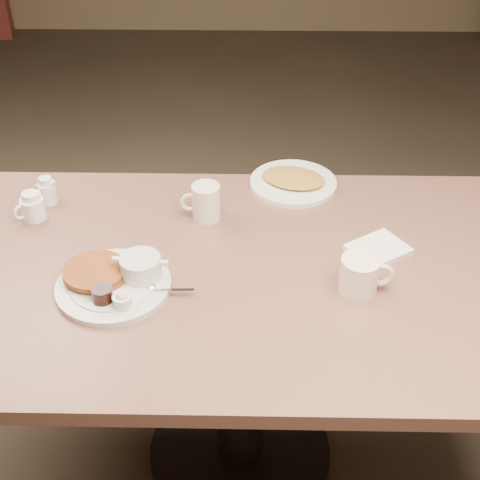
{
  "coord_description": "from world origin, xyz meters",
  "views": [
    {
      "loc": [
        0.02,
        -1.25,
        1.75
      ],
      "look_at": [
        0.0,
        0.02,
        0.82
      ],
      "focal_mm": 48.62,
      "sensor_mm": 36.0,
      "label": 1
    }
  ],
  "objects_px": {
    "creamer_right": "(47,191)",
    "hash_plate": "(293,181)",
    "coffee_mug_near": "(361,275)",
    "creamer_left": "(32,207)",
    "coffee_mug_far": "(205,202)",
    "main_plate": "(116,279)",
    "diner_table": "(240,318)"
  },
  "relations": [
    {
      "from": "coffee_mug_far",
      "to": "creamer_right",
      "type": "height_order",
      "value": "coffee_mug_far"
    },
    {
      "from": "diner_table",
      "to": "main_plate",
      "type": "relative_size",
      "value": 4.38
    },
    {
      "from": "creamer_right",
      "to": "hash_plate",
      "type": "xyz_separation_m",
      "value": [
        0.69,
        0.1,
        -0.02
      ]
    },
    {
      "from": "diner_table",
      "to": "creamer_right",
      "type": "height_order",
      "value": "creamer_right"
    },
    {
      "from": "creamer_left",
      "to": "creamer_right",
      "type": "relative_size",
      "value": 1.08
    },
    {
      "from": "main_plate",
      "to": "hash_plate",
      "type": "distance_m",
      "value": 0.64
    },
    {
      "from": "coffee_mug_far",
      "to": "creamer_right",
      "type": "xyz_separation_m",
      "value": [
        -0.45,
        0.07,
        -0.01
      ]
    },
    {
      "from": "diner_table",
      "to": "creamer_left",
      "type": "relative_size",
      "value": 17.37
    },
    {
      "from": "main_plate",
      "to": "hash_plate",
      "type": "xyz_separation_m",
      "value": [
        0.44,
        0.47,
        -0.01
      ]
    },
    {
      "from": "coffee_mug_near",
      "to": "creamer_left",
      "type": "relative_size",
      "value": 1.5
    },
    {
      "from": "creamer_left",
      "to": "diner_table",
      "type": "bearing_deg",
      "value": -19.97
    },
    {
      "from": "creamer_right",
      "to": "hash_plate",
      "type": "distance_m",
      "value": 0.7
    },
    {
      "from": "diner_table",
      "to": "coffee_mug_far",
      "type": "relative_size",
      "value": 13.47
    },
    {
      "from": "creamer_right",
      "to": "hash_plate",
      "type": "bearing_deg",
      "value": 8.57
    },
    {
      "from": "main_plate",
      "to": "coffee_mug_far",
      "type": "xyz_separation_m",
      "value": [
        0.19,
        0.29,
        0.03
      ]
    },
    {
      "from": "coffee_mug_near",
      "to": "creamer_left",
      "type": "bearing_deg",
      "value": 161.43
    },
    {
      "from": "main_plate",
      "to": "creamer_left",
      "type": "xyz_separation_m",
      "value": [
        -0.27,
        0.28,
        0.01
      ]
    },
    {
      "from": "creamer_right",
      "to": "main_plate",
      "type": "bearing_deg",
      "value": -54.71
    },
    {
      "from": "main_plate",
      "to": "coffee_mug_far",
      "type": "relative_size",
      "value": 3.07
    },
    {
      "from": "main_plate",
      "to": "hash_plate",
      "type": "height_order",
      "value": "main_plate"
    },
    {
      "from": "creamer_right",
      "to": "coffee_mug_near",
      "type": "bearing_deg",
      "value": -23.77
    },
    {
      "from": "creamer_left",
      "to": "hash_plate",
      "type": "height_order",
      "value": "creamer_left"
    },
    {
      "from": "creamer_left",
      "to": "hash_plate",
      "type": "distance_m",
      "value": 0.74
    },
    {
      "from": "coffee_mug_near",
      "to": "hash_plate",
      "type": "xyz_separation_m",
      "value": [
        -0.13,
        0.47,
        -0.03
      ]
    },
    {
      "from": "coffee_mug_near",
      "to": "coffee_mug_far",
      "type": "relative_size",
      "value": 1.16
    },
    {
      "from": "diner_table",
      "to": "creamer_left",
      "type": "height_order",
      "value": "creamer_left"
    },
    {
      "from": "coffee_mug_far",
      "to": "hash_plate",
      "type": "xyz_separation_m",
      "value": [
        0.25,
        0.17,
        -0.04
      ]
    },
    {
      "from": "diner_table",
      "to": "coffee_mug_far",
      "type": "height_order",
      "value": "coffee_mug_far"
    },
    {
      "from": "main_plate",
      "to": "diner_table",
      "type": "bearing_deg",
      "value": 14.51
    },
    {
      "from": "hash_plate",
      "to": "creamer_left",
      "type": "bearing_deg",
      "value": -165.47
    },
    {
      "from": "coffee_mug_far",
      "to": "coffee_mug_near",
      "type": "bearing_deg",
      "value": -38.08
    },
    {
      "from": "coffee_mug_far",
      "to": "creamer_left",
      "type": "xyz_separation_m",
      "value": [
        -0.47,
        -0.01,
        -0.01
      ]
    }
  ]
}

